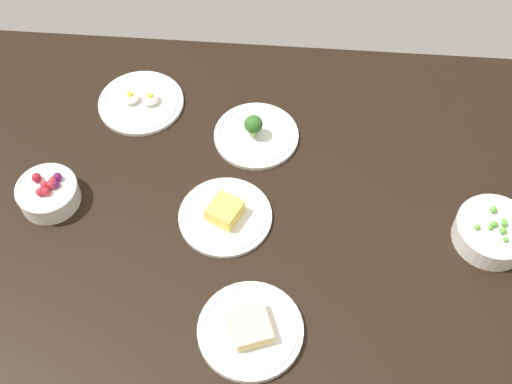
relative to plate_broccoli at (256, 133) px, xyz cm
name	(u,v)px	position (x,y,z in cm)	size (l,w,h in cm)	color
dining_table	(256,202)	(1.53, -17.79, -3.43)	(154.94, 101.00, 4.00)	black
plate_broccoli	(256,133)	(0.00, 0.00, 0.00)	(20.79, 20.79, 7.31)	white
plate_eggs	(141,102)	(-30.01, 8.53, -0.57)	(21.67, 21.67, 4.11)	white
plate_cheese	(225,215)	(-4.91, -24.07, -0.29)	(21.11, 21.11, 4.84)	white
bowl_peas	(493,231)	(53.86, -24.73, 1.56)	(16.80, 16.80, 6.80)	white
plate_sandwich	(250,330)	(3.09, -50.96, -0.09)	(21.50, 21.50, 4.76)	white
bowl_berries	(48,193)	(-45.32, -22.52, 1.56)	(13.98, 13.98, 7.09)	white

